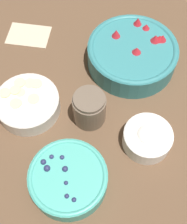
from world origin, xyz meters
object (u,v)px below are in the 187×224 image
at_px(bowl_bananas, 28,103).
at_px(bowl_cream, 148,138).
at_px(bowl_strawberries, 132,53).
at_px(bowl_blueberries, 68,178).
at_px(jar_chocolate, 89,109).

xyz_separation_m(bowl_bananas, bowl_cream, (-0.32, -0.00, 0.00)).
distance_m(bowl_strawberries, bowl_blueberries, 0.40).
bearing_deg(jar_chocolate, bowl_cream, 171.27).
distance_m(bowl_strawberries, jar_chocolate, 0.22).
height_order(bowl_strawberries, bowl_bananas, bowl_strawberries).
bearing_deg(jar_chocolate, bowl_bananas, 9.30).
distance_m(bowl_blueberries, jar_chocolate, 0.19).
bearing_deg(bowl_blueberries, bowl_bananas, -42.33).
bearing_deg(bowl_blueberries, bowl_strawberries, -96.77).
relative_size(bowl_strawberries, bowl_bananas, 1.52).
xyz_separation_m(bowl_blueberries, bowl_cream, (-0.15, -0.16, -0.00)).
xyz_separation_m(bowl_cream, jar_chocolate, (0.16, -0.03, 0.01)).
bearing_deg(bowl_bananas, bowl_blueberries, 137.67).
height_order(bowl_blueberries, bowl_cream, bowl_blueberries).
relative_size(bowl_cream, jar_chocolate, 1.27).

